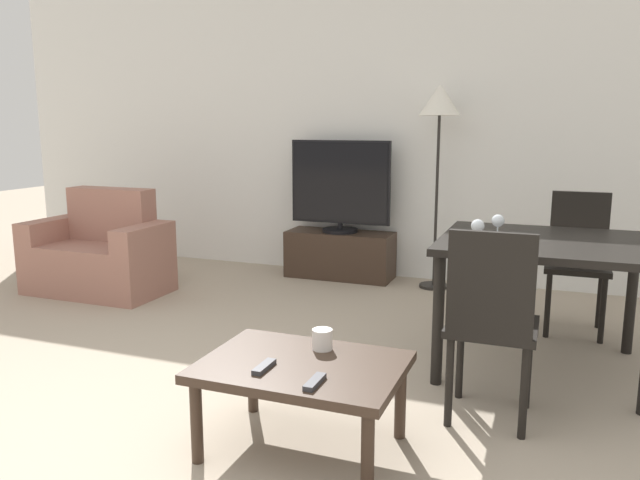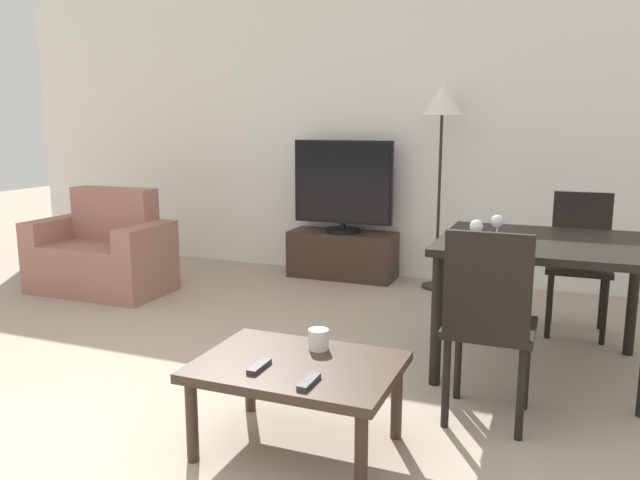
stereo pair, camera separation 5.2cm
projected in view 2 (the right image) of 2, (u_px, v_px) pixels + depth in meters
ground_plane at (82, 477)px, 2.45m from camera, size 18.00×18.00×0.00m
wall_back at (368, 125)px, 5.55m from camera, size 7.47×0.06×2.70m
armchair at (103, 255)px, 5.12m from camera, size 1.11×0.62×0.84m
tv_stand at (342, 255)px, 5.59m from camera, size 0.95×0.37×0.41m
tv at (343, 187)px, 5.47m from camera, size 0.90×0.32×0.81m
coffee_table at (298, 373)px, 2.60m from camera, size 0.83×0.61×0.39m
dining_table at (544, 256)px, 3.41m from camera, size 1.11×0.99×0.74m
dining_chair_near at (488, 318)px, 2.78m from camera, size 0.40×0.40×0.92m
dining_chair_far at (579, 255)px, 4.10m from camera, size 0.40×0.40×0.92m
floor_lamp at (442, 111)px, 5.00m from camera, size 0.33×0.33×1.68m
remote_primary at (259, 366)px, 2.52m from camera, size 0.04×0.15×0.02m
remote_secondary at (309, 382)px, 2.37m from camera, size 0.04×0.15×0.02m
cup_white_near at (319, 339)px, 2.73m from camera, size 0.09×0.09×0.09m
wine_glass_left at (476, 228)px, 3.17m from camera, size 0.07×0.07×0.15m
wine_glass_center at (497, 223)px, 3.34m from camera, size 0.07×0.07×0.15m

